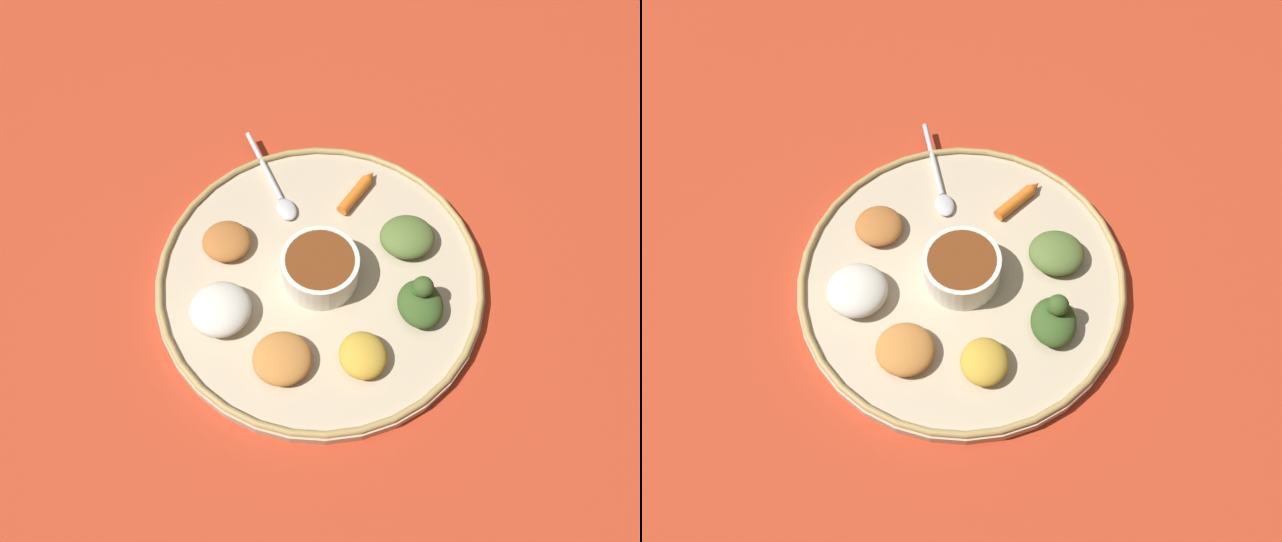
# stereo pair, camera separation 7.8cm
# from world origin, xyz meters

# --- Properties ---
(ground_plane) EXTENTS (2.40, 2.40, 0.00)m
(ground_plane) POSITION_xyz_m (0.00, 0.00, 0.00)
(ground_plane) COLOR #B7381E
(platter) EXTENTS (0.39, 0.39, 0.02)m
(platter) POSITION_xyz_m (0.00, 0.00, 0.01)
(platter) COLOR #C6B293
(platter) RESTS_ON ground_plane
(platter_rim) EXTENTS (0.39, 0.39, 0.01)m
(platter_rim) POSITION_xyz_m (0.00, 0.00, 0.02)
(platter_rim) COLOR tan
(platter_rim) RESTS_ON platter
(center_bowl) EXTENTS (0.09, 0.09, 0.04)m
(center_bowl) POSITION_xyz_m (0.00, 0.00, 0.04)
(center_bowl) COLOR silver
(center_bowl) RESTS_ON platter
(spoon) EXTENTS (0.10, 0.14, 0.01)m
(spoon) POSITION_xyz_m (-0.08, 0.11, 0.02)
(spoon) COLOR silver
(spoon) RESTS_ON platter
(greens_pile) EXTENTS (0.07, 0.08, 0.05)m
(greens_pile) POSITION_xyz_m (0.12, -0.02, 0.04)
(greens_pile) COLOR #385623
(greens_pile) RESTS_ON platter
(carrot_near_spoon) EXTENTS (0.04, 0.07, 0.02)m
(carrot_near_spoon) POSITION_xyz_m (0.03, 0.13, 0.02)
(carrot_near_spoon) COLOR orange
(carrot_near_spoon) RESTS_ON platter
(mound_collards) EXTENTS (0.08, 0.07, 0.03)m
(mound_collards) POSITION_xyz_m (0.10, 0.06, 0.03)
(mound_collards) COLOR #567033
(mound_collards) RESTS_ON platter
(mound_rice_white) EXTENTS (0.10, 0.10, 0.03)m
(mound_rice_white) POSITION_xyz_m (-0.10, -0.07, 0.03)
(mound_rice_white) COLOR silver
(mound_rice_white) RESTS_ON platter
(mound_squash) EXTENTS (0.08, 0.08, 0.03)m
(mound_squash) POSITION_xyz_m (-0.02, -0.11, 0.03)
(mound_squash) COLOR #C67A38
(mound_squash) RESTS_ON platter
(mound_chickpea) EXTENTS (0.07, 0.07, 0.02)m
(mound_chickpea) POSITION_xyz_m (-0.12, 0.02, 0.03)
(mound_chickpea) COLOR #B2662D
(mound_chickpea) RESTS_ON platter
(mound_lentil_yellow) EXTENTS (0.07, 0.07, 0.03)m
(mound_lentil_yellow) POSITION_xyz_m (0.06, -0.10, 0.03)
(mound_lentil_yellow) COLOR gold
(mound_lentil_yellow) RESTS_ON platter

